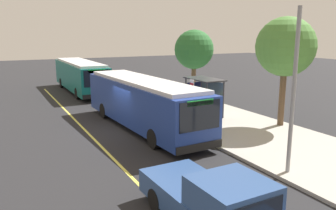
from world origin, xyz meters
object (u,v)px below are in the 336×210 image
(pickup_truck, at_px, (215,205))
(route_sign_post, at_px, (192,96))
(transit_bus_main, at_px, (143,102))
(waiting_bench, at_px, (207,108))
(pedestrian_commuter, at_px, (184,99))
(transit_bus_second, at_px, (80,75))

(pickup_truck, distance_m, route_sign_post, 10.96)
(pickup_truck, bearing_deg, route_sign_post, 152.32)
(pickup_truck, relative_size, route_sign_post, 1.95)
(transit_bus_main, distance_m, waiting_bench, 5.05)
(transit_bus_main, relative_size, pickup_truck, 2.17)
(transit_bus_main, distance_m, pickup_truck, 11.33)
(route_sign_post, distance_m, pedestrian_commuter, 3.66)
(pickup_truck, bearing_deg, waiting_bench, 147.22)
(transit_bus_second, bearing_deg, pickup_truck, -4.95)
(transit_bus_main, bearing_deg, pedestrian_commuter, 115.89)
(transit_bus_main, height_order, pickup_truck, transit_bus_main)
(pedestrian_commuter, bearing_deg, transit_bus_main, -64.11)
(transit_bus_second, distance_m, route_sign_post, 16.25)
(pickup_truck, bearing_deg, transit_bus_main, 167.24)
(transit_bus_main, distance_m, route_sign_post, 2.93)
(transit_bus_second, bearing_deg, transit_bus_main, 1.07)
(transit_bus_main, xyz_separation_m, pickup_truck, (11.02, -2.50, -0.76))
(pickup_truck, relative_size, waiting_bench, 3.41)
(route_sign_post, relative_size, pedestrian_commuter, 1.66)
(transit_bus_main, height_order, route_sign_post, same)
(transit_bus_main, distance_m, pedestrian_commuter, 4.42)
(waiting_bench, relative_size, route_sign_post, 0.57)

